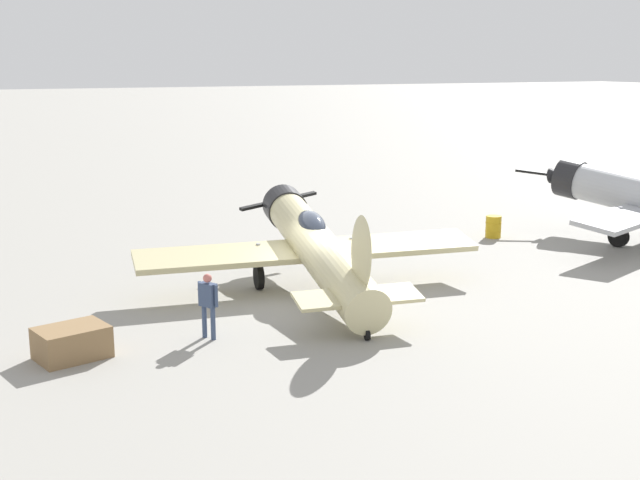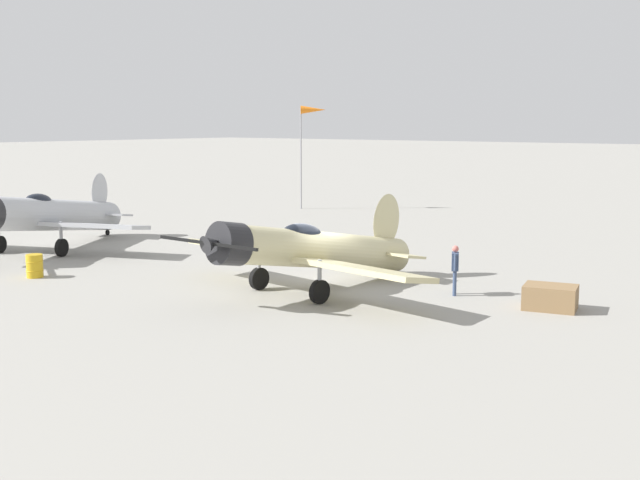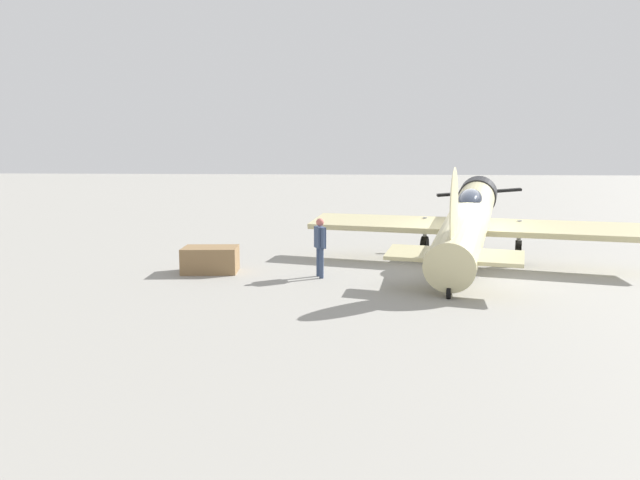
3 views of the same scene
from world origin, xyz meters
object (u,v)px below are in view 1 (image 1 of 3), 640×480
Objects in this scene: fuel_drum at (493,227)px; ground_crew_mechanic at (208,300)px; airplane_foreground at (315,246)px; equipment_crate at (72,343)px.

ground_crew_mechanic is at bearing 26.59° from fuel_drum.
airplane_foreground reaches higher than ground_crew_mechanic.
airplane_foreground is 6.34× the size of ground_crew_mechanic.
fuel_drum is (-14.29, -7.15, -0.60)m from ground_crew_mechanic.
fuel_drum is (-10.03, -4.49, -1.05)m from airplane_foreground.
equipment_crate is at bearing 116.65° from airplane_foreground.
airplane_foreground reaches higher than equipment_crate.
fuel_drum reaches higher than equipment_crate.
ground_crew_mechanic is 3.50m from equipment_crate.
equipment_crate is at bearing -29.02° from ground_crew_mechanic.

